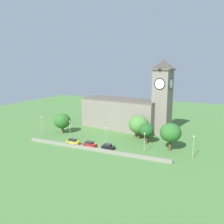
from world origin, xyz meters
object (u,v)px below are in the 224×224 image
at_px(streetlamp_west_mid, 70,128).
at_px(car_black, 108,146).
at_px(car_yellow, 73,142).
at_px(tree_riverside_west, 62,121).
at_px(streetlamp_east_mid, 144,139).
at_px(tree_churchyard, 171,133).
at_px(streetlamp_west_end, 42,123).
at_px(streetlamp_central, 106,134).
at_px(tree_by_tower, 139,125).
at_px(tree_riverside_east, 147,130).
at_px(church, 128,111).
at_px(car_red, 90,144).
at_px(streetlamp_east_end, 193,143).

bearing_deg(streetlamp_west_mid, car_black, -5.54).
distance_m(car_yellow, tree_riverside_west, 15.14).
bearing_deg(streetlamp_east_mid, tree_churchyard, 36.11).
relative_size(tree_churchyard, tree_riverside_west, 1.11).
xyz_separation_m(streetlamp_west_end, streetlamp_west_mid, (12.96, -0.75, -0.12)).
xyz_separation_m(streetlamp_central, tree_by_tower, (6.95, 12.62, 0.92)).
relative_size(streetlamp_east_mid, tree_riverside_east, 0.88).
distance_m(church, streetlamp_east_mid, 28.69).
bearing_deg(tree_riverside_west, tree_churchyard, -3.02).
xyz_separation_m(streetlamp_west_mid, tree_churchyard, (33.20, 5.41, 0.82)).
xyz_separation_m(car_black, streetlamp_central, (-1.68, 1.89, 3.51)).
relative_size(streetlamp_west_mid, tree_riverside_west, 0.94).
bearing_deg(church, tree_riverside_east, -50.92).
height_order(church, streetlamp_east_mid, church).
height_order(tree_riverside_west, tree_by_tower, tree_by_tower).
xyz_separation_m(car_red, streetlamp_west_mid, (-8.85, 1.86, 4.01)).
bearing_deg(streetlamp_west_mid, streetlamp_east_mid, 1.05).
bearing_deg(streetlamp_east_mid, car_yellow, -174.57).
bearing_deg(streetlamp_east_mid, church, 121.23).
height_order(church, streetlamp_west_end, church).
relative_size(streetlamp_west_end, streetlamp_east_end, 1.11).
bearing_deg(tree_by_tower, tree_churchyard, -30.98).
bearing_deg(tree_by_tower, church, 126.79).
height_order(tree_riverside_east, tree_riverside_west, tree_riverside_west).
bearing_deg(streetlamp_west_end, streetlamp_east_end, 0.08).
height_order(car_red, tree_by_tower, tree_by_tower).
bearing_deg(streetlamp_east_end, streetlamp_west_mid, -178.83).
xyz_separation_m(car_red, streetlamp_west_end, (-21.81, 2.61, 4.14)).
relative_size(car_yellow, streetlamp_east_mid, 0.78).
bearing_deg(church, streetlamp_central, -85.62).
relative_size(streetlamp_east_mid, tree_by_tower, 0.72).
xyz_separation_m(streetlamp_west_mid, streetlamp_east_end, (40.43, 0.82, -0.29)).
xyz_separation_m(car_black, streetlamp_east_mid, (11.21, 1.96, 3.33)).
bearing_deg(streetlamp_east_end, streetlamp_west_end, -179.92).
relative_size(car_yellow, streetlamp_east_end, 0.70).
relative_size(streetlamp_east_end, tree_riverside_east, 0.99).
xyz_separation_m(car_black, tree_riverside_east, (9.40, 10.36, 3.82)).
distance_m(car_red, tree_riverside_east, 19.47).
distance_m(church, tree_by_tower, 14.92).
distance_m(car_red, tree_riverside_west, 20.47).
xyz_separation_m(car_red, car_black, (6.38, 0.39, -0.03)).
xyz_separation_m(streetlamp_east_mid, tree_churchyard, (6.76, 4.93, 1.53)).
relative_size(church, tree_riverside_west, 4.99).
relative_size(car_black, tree_riverside_west, 0.53).
bearing_deg(church, car_black, -82.32).
distance_m(streetlamp_west_end, tree_churchyard, 46.40).
xyz_separation_m(car_black, tree_riverside_west, (-24.05, 9.10, 4.07)).
relative_size(church, car_red, 8.32).
bearing_deg(streetlamp_east_end, car_red, -175.13).
height_order(streetlamp_west_mid, tree_riverside_west, tree_riverside_west).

